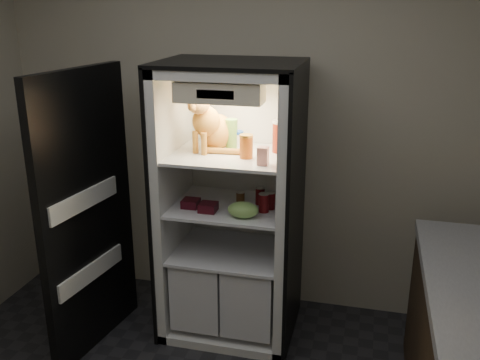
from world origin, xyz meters
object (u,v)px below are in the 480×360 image
at_px(tabby_cat, 211,125).
at_px(condiment_jar, 240,197).
at_px(salsa_jar, 246,146).
at_px(berry_box_right, 208,207).
at_px(soda_can_a, 260,196).
at_px(soda_can_c, 264,203).
at_px(pepper_jar, 282,136).
at_px(mayo_tub, 237,140).
at_px(berry_box_left, 191,203).
at_px(soda_can_b, 270,201).
at_px(grape_bag, 243,210).
at_px(refrigerator, 232,222).
at_px(parmesan_shaker, 232,135).
at_px(cream_carton, 263,156).

xyz_separation_m(tabby_cat, condiment_jar, (0.20, -0.01, -0.47)).
distance_m(salsa_jar, berry_box_right, 0.47).
distance_m(salsa_jar, soda_can_a, 0.39).
bearing_deg(condiment_jar, soda_can_c, -34.13).
bearing_deg(pepper_jar, berry_box_right, -146.84).
height_order(soda_can_c, condiment_jar, soda_can_c).
relative_size(mayo_tub, berry_box_left, 1.13).
xyz_separation_m(pepper_jar, soda_can_b, (-0.04, -0.13, -0.40)).
bearing_deg(tabby_cat, salsa_jar, -5.77).
bearing_deg(berry_box_right, salsa_jar, 19.84).
distance_m(soda_can_b, grape_bag, 0.23).
bearing_deg(soda_can_a, refrigerator, 179.94).
relative_size(tabby_cat, grape_bag, 2.25).
xyz_separation_m(refrigerator, berry_box_right, (-0.10, -0.21, 0.18)).
xyz_separation_m(condiment_jar, berry_box_right, (-0.16, -0.20, -0.01)).
height_order(pepper_jar, condiment_jar, pepper_jar).
xyz_separation_m(refrigerator, tabby_cat, (-0.14, 0.00, 0.66)).
bearing_deg(pepper_jar, parmesan_shaker, -175.13).
bearing_deg(mayo_tub, pepper_jar, -0.93).
bearing_deg(salsa_jar, mayo_tub, 119.35).
xyz_separation_m(parmesan_shaker, condiment_jar, (0.07, -0.04, -0.41)).
xyz_separation_m(soda_can_a, berry_box_right, (-0.30, -0.21, -0.03)).
xyz_separation_m(parmesan_shaker, soda_can_b, (0.29, -0.11, -0.40)).
relative_size(refrigerator, cream_carton, 17.26).
relative_size(refrigerator, salsa_jar, 12.58).
xyz_separation_m(parmesan_shaker, pepper_jar, (0.33, 0.03, 0.00)).
bearing_deg(berry_box_right, soda_can_a, 35.40).
relative_size(salsa_jar, soda_can_c, 1.21).
distance_m(pepper_jar, soda_can_c, 0.44).
xyz_separation_m(soda_can_a, soda_can_c, (0.05, -0.13, 0.00)).
xyz_separation_m(tabby_cat, soda_can_b, (0.41, -0.07, -0.46)).
xyz_separation_m(refrigerator, cream_carton, (0.26, -0.24, 0.55)).
xyz_separation_m(cream_carton, soda_can_a, (-0.07, 0.24, -0.35)).
bearing_deg(condiment_jar, pepper_jar, 15.18).
relative_size(pepper_jar, cream_carton, 1.90).
height_order(grape_bag, berry_box_right, grape_bag).
xyz_separation_m(mayo_tub, soda_can_b, (0.26, -0.14, -0.35)).
relative_size(refrigerator, mayo_tub, 15.64).
distance_m(mayo_tub, grape_bag, 0.50).
xyz_separation_m(tabby_cat, pepper_jar, (0.45, 0.06, -0.06)).
relative_size(tabby_cat, salsa_jar, 2.96).
bearing_deg(refrigerator, salsa_jar, -45.08).
bearing_deg(cream_carton, mayo_tub, 127.61).
relative_size(salsa_jar, pepper_jar, 0.72).
height_order(soda_can_b, soda_can_c, soda_can_c).
bearing_deg(salsa_jar, berry_box_left, -173.67).
xyz_separation_m(salsa_jar, condiment_jar, (-0.07, 0.12, -0.38)).
height_order(salsa_jar, condiment_jar, salsa_jar).
relative_size(cream_carton, berry_box_left, 1.02).
relative_size(tabby_cat, pepper_jar, 2.14).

